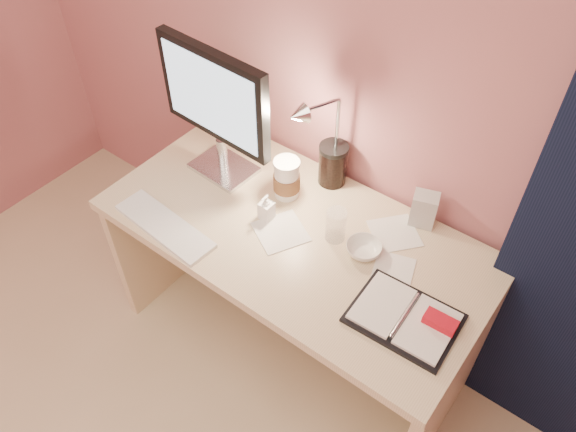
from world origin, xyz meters
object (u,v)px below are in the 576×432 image
Objects in this scene: clear_cup at (336,225)px; desk_lamp at (332,145)px; dark_jar at (333,166)px; bowl at (364,249)px; lotion_bottle at (266,207)px; product_box at (424,209)px; monitor at (216,103)px; planner at (407,318)px; desk at (306,259)px; keyboard at (165,226)px; coffee_cup at (287,179)px.

clear_cup is 0.31× the size of desk_lamp.
clear_cup is at bearing -53.47° from dark_jar.
lotion_bottle is (-0.37, -0.07, 0.03)m from bowl.
product_box is at bearing 1.89° from dark_jar.
planner is at bearing -8.01° from monitor.
desk is 0.49m from desk_lamp.
keyboard is 1.05× the size of desk_lamp.
lotion_bottle reaches higher than bowl.
desk_lamp is (0.42, 0.12, -0.07)m from monitor.
lotion_bottle is at bearing 49.84° from keyboard.
coffee_cup is at bearing -119.21° from dark_jar.
monitor is 0.49m from dark_jar.
keyboard reaches higher than desk.
monitor reaches higher than desk_lamp.
monitor is 1.59× the size of planner.
desk is at bearing 176.84° from bowl.
lotion_bottle is at bearing -94.32° from desk_lamp.
clear_cup is (0.55, -0.03, -0.25)m from monitor.
lotion_bottle is at bearing 170.08° from planner.
desk is 10.72× the size of product_box.
lotion_bottle is (-0.62, 0.08, 0.04)m from planner.
monitor is at bearing -140.34° from desk_lamp.
coffee_cup reaches higher than lotion_bottle.
planner is at bearing -30.77° from bowl.
lotion_bottle is at bearing -144.73° from desk.
monitor is 0.41m from lotion_bottle.
desk_lamp is (-0.00, 0.14, 0.47)m from desk.
desk is 3.37× the size of keyboard.
coffee_cup is 0.41× the size of desk_lamp.
desk is 2.67× the size of monitor.
keyboard is at bearing -104.26° from desk_lamp.
coffee_cup is 0.50m from product_box.
coffee_cup reaches higher than product_box.
coffee_cup is 1.52× the size of lotion_bottle.
desk_lamp is at bearing 177.22° from product_box.
monitor reaches higher than coffee_cup.
planner is 2.19× the size of dark_jar.
desk_lamp is (0.04, -0.08, 0.17)m from dark_jar.
monitor reaches higher than clear_cup.
lotion_bottle is 0.55m from product_box.
planner is at bearing 15.99° from keyboard.
planner is 2.06× the size of coffee_cup.
dark_jar reaches higher than desk.
coffee_cup is 1.33× the size of bowl.
desk_lamp is (0.13, 0.08, 0.17)m from coffee_cup.
desk_lamp is (0.37, 0.48, 0.24)m from keyboard.
desk_lamp is (0.12, 0.22, 0.19)m from lotion_bottle.
desk is 9.24× the size of dark_jar.
monitor is 0.37m from coffee_cup.
clear_cup is (0.13, -0.01, 0.29)m from desk.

